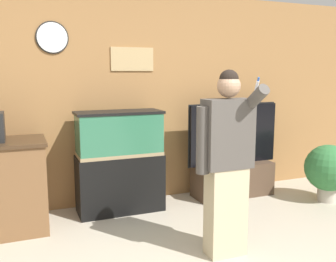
{
  "coord_description": "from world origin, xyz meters",
  "views": [
    {
      "loc": [
        -1.17,
        -1.91,
        1.62
      ],
      "look_at": [
        0.19,
        1.48,
        1.05
      ],
      "focal_mm": 40.0,
      "sensor_mm": 36.0,
      "label": 1
    }
  ],
  "objects_px": {
    "person_standing": "(226,161)",
    "potted_plant": "(328,169)",
    "aquarium_on_stand": "(120,162)",
    "tv_on_stand": "(233,169)"
  },
  "relations": [
    {
      "from": "person_standing",
      "to": "potted_plant",
      "type": "height_order",
      "value": "person_standing"
    },
    {
      "from": "tv_on_stand",
      "to": "potted_plant",
      "type": "height_order",
      "value": "tv_on_stand"
    },
    {
      "from": "aquarium_on_stand",
      "to": "tv_on_stand",
      "type": "xyz_separation_m",
      "value": [
        1.53,
        -0.0,
        -0.23
      ]
    },
    {
      "from": "tv_on_stand",
      "to": "person_standing",
      "type": "distance_m",
      "value": 1.76
    },
    {
      "from": "person_standing",
      "to": "potted_plant",
      "type": "distance_m",
      "value": 2.13
    },
    {
      "from": "tv_on_stand",
      "to": "person_standing",
      "type": "relative_size",
      "value": 0.78
    },
    {
      "from": "person_standing",
      "to": "potted_plant",
      "type": "relative_size",
      "value": 2.27
    },
    {
      "from": "tv_on_stand",
      "to": "potted_plant",
      "type": "distance_m",
      "value": 1.19
    },
    {
      "from": "person_standing",
      "to": "potted_plant",
      "type": "bearing_deg",
      "value": 21.26
    },
    {
      "from": "aquarium_on_stand",
      "to": "person_standing",
      "type": "distance_m",
      "value": 1.55
    }
  ]
}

